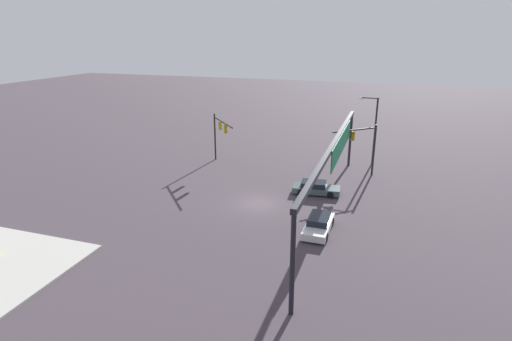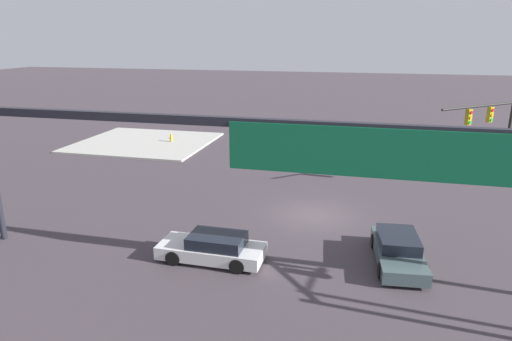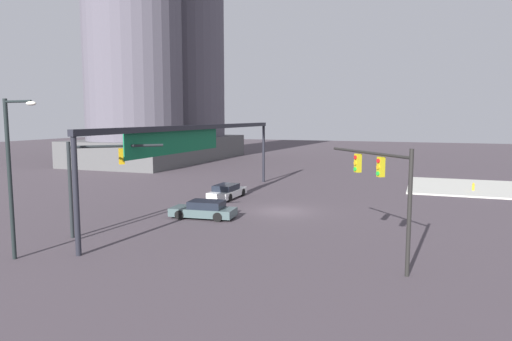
{
  "view_description": "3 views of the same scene",
  "coord_description": "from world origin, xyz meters",
  "px_view_note": "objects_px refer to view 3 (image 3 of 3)",
  "views": [
    {
      "loc": [
        32.77,
        10.58,
        14.69
      ],
      "look_at": [
        -0.95,
        -0.58,
        2.81
      ],
      "focal_mm": 28.99,
      "sensor_mm": 36.0,
      "label": 1
    },
    {
      "loc": [
        -2.37,
        22.79,
        9.33
      ],
      "look_at": [
        2.9,
        1.32,
        2.72
      ],
      "focal_mm": 31.71,
      "sensor_mm": 36.0,
      "label": 2
    },
    {
      "loc": [
        -32.15,
        -9.81,
        6.97
      ],
      "look_at": [
        2.41,
        2.96,
        2.65
      ],
      "focal_mm": 32.34,
      "sensor_mm": 36.0,
      "label": 3
    }
  ],
  "objects_px": {
    "fire_hydrant_on_curb": "(473,187)",
    "streetlamp_curved_arm": "(12,168)",
    "traffic_signal_opposite_side": "(93,171)",
    "sedan_car_approaching": "(204,210)",
    "traffic_signal_near_corner": "(383,179)",
    "sedan_car_waiting_far": "(227,191)"
  },
  "relations": [
    {
      "from": "traffic_signal_opposite_side",
      "to": "sedan_car_waiting_far",
      "type": "height_order",
      "value": "traffic_signal_opposite_side"
    },
    {
      "from": "traffic_signal_near_corner",
      "to": "fire_hydrant_on_curb",
      "type": "relative_size",
      "value": 7.91
    },
    {
      "from": "traffic_signal_opposite_side",
      "to": "fire_hydrant_on_curb",
      "type": "bearing_deg",
      "value": 6.37
    },
    {
      "from": "sedan_car_approaching",
      "to": "fire_hydrant_on_curb",
      "type": "height_order",
      "value": "sedan_car_approaching"
    },
    {
      "from": "sedan_car_approaching",
      "to": "sedan_car_waiting_far",
      "type": "height_order",
      "value": "same"
    },
    {
      "from": "traffic_signal_near_corner",
      "to": "sedan_car_approaching",
      "type": "relative_size",
      "value": 1.22
    },
    {
      "from": "streetlamp_curved_arm",
      "to": "sedan_car_approaching",
      "type": "distance_m",
      "value": 12.96
    },
    {
      "from": "traffic_signal_near_corner",
      "to": "traffic_signal_opposite_side",
      "type": "bearing_deg",
      "value": 50.86
    },
    {
      "from": "sedan_car_approaching",
      "to": "fire_hydrant_on_curb",
      "type": "relative_size",
      "value": 6.48
    },
    {
      "from": "traffic_signal_near_corner",
      "to": "sedan_car_approaching",
      "type": "height_order",
      "value": "traffic_signal_near_corner"
    },
    {
      "from": "traffic_signal_opposite_side",
      "to": "streetlamp_curved_arm",
      "type": "bearing_deg",
      "value": -137.65
    },
    {
      "from": "sedan_car_waiting_far",
      "to": "traffic_signal_near_corner",
      "type": "bearing_deg",
      "value": -133.55
    },
    {
      "from": "traffic_signal_opposite_side",
      "to": "sedan_car_approaching",
      "type": "relative_size",
      "value": 1.21
    },
    {
      "from": "traffic_signal_opposite_side",
      "to": "sedan_car_approaching",
      "type": "height_order",
      "value": "traffic_signal_opposite_side"
    },
    {
      "from": "traffic_signal_opposite_side",
      "to": "fire_hydrant_on_curb",
      "type": "distance_m",
      "value": 33.77
    },
    {
      "from": "streetlamp_curved_arm",
      "to": "fire_hydrant_on_curb",
      "type": "bearing_deg",
      "value": 59.03
    },
    {
      "from": "sedan_car_approaching",
      "to": "sedan_car_waiting_far",
      "type": "xyz_separation_m",
      "value": [
        7.73,
        1.69,
        0.0
      ]
    },
    {
      "from": "traffic_signal_opposite_side",
      "to": "fire_hydrant_on_curb",
      "type": "relative_size",
      "value": 7.83
    },
    {
      "from": "sedan_car_approaching",
      "to": "traffic_signal_near_corner",
      "type": "bearing_deg",
      "value": 148.78
    },
    {
      "from": "traffic_signal_opposite_side",
      "to": "traffic_signal_near_corner",
      "type": "bearing_deg",
      "value": -40.29
    },
    {
      "from": "traffic_signal_near_corner",
      "to": "sedan_car_approaching",
      "type": "bearing_deg",
      "value": 23.45
    },
    {
      "from": "fire_hydrant_on_curb",
      "to": "streetlamp_curved_arm",
      "type": "bearing_deg",
      "value": 142.88
    }
  ]
}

